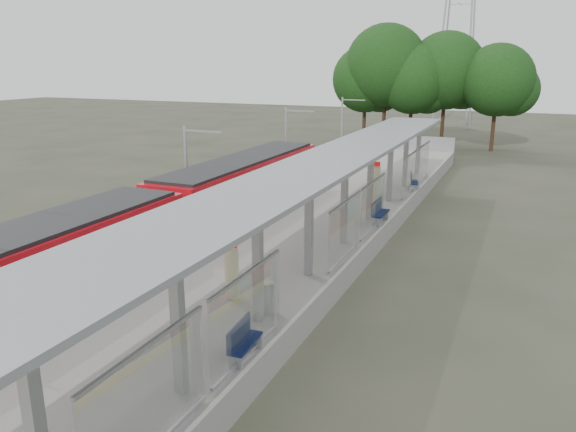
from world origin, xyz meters
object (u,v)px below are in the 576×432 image
object	(u,v)px
bench_far	(413,181)
bench_near	(242,339)
info_pillar_near	(232,273)
litter_bin	(266,298)
train	(160,224)
info_pillar_far	(376,180)
bench_mid	(379,211)

from	to	relation	value
bench_far	bench_near	bearing A→B (deg)	-103.80
info_pillar_near	litter_bin	xyz separation A→B (m)	(1.49, -0.60, -0.36)
train	litter_bin	size ratio (longest dim) A/B	28.11
info_pillar_far	litter_bin	distance (m)	16.66
info_pillar_near	info_pillar_far	bearing A→B (deg)	75.78
info_pillar_near	litter_bin	world-z (taller)	info_pillar_near
bench_mid	info_pillar_far	distance (m)	5.95
bench_near	info_pillar_far	distance (m)	19.33
bench_mid	info_pillar_far	size ratio (longest dim) A/B	0.86
bench_near	info_pillar_far	bearing A→B (deg)	90.51
train	bench_far	xyz separation A→B (m)	(7.12, 15.11, -0.55)
info_pillar_near	info_pillar_far	size ratio (longest dim) A/B	1.04
train	bench_mid	xyz separation A→B (m)	(7.10, 7.19, -0.47)
litter_bin	bench_near	bearing A→B (deg)	-77.23
train	info_pillar_near	size ratio (longest dim) A/B	14.05
info_pillar_far	train	bearing A→B (deg)	-115.19
info_pillar_far	bench_mid	bearing A→B (deg)	-76.27
train	litter_bin	world-z (taller)	train
bench_mid	litter_bin	bearing A→B (deg)	-92.33
bench_near	litter_bin	bearing A→B (deg)	98.54
bench_mid	bench_far	world-z (taller)	bench_mid
bench_mid	bench_far	xyz separation A→B (m)	(0.01, 7.92, -0.07)
bench_near	bench_far	world-z (taller)	bench_far
info_pillar_far	litter_bin	size ratio (longest dim) A/B	1.92
bench_far	train	bearing A→B (deg)	-128.89
bench_mid	info_pillar_far	xyz separation A→B (m)	(-1.63, 5.71, 0.24)
train	info_pillar_near	bearing A→B (deg)	-32.08
bench_near	train	bearing A→B (deg)	133.81
info_pillar_near	info_pillar_far	xyz separation A→B (m)	(0.49, 16.02, -0.03)
bench_far	info_pillar_far	world-z (taller)	info_pillar_far
bench_mid	litter_bin	world-z (taller)	bench_mid
bench_near	bench_far	distance (m)	21.47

